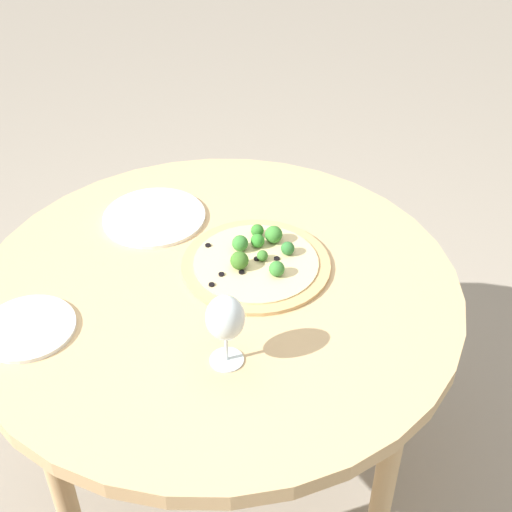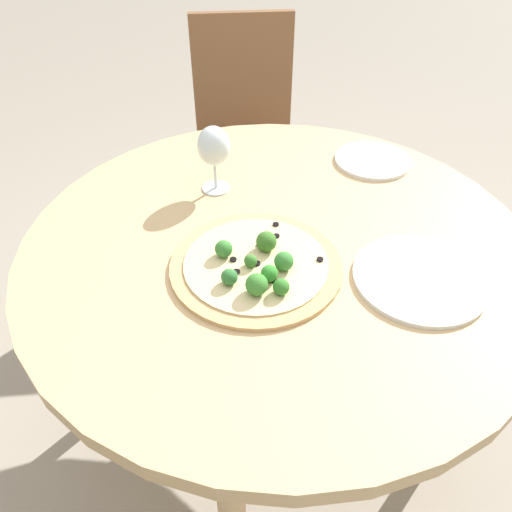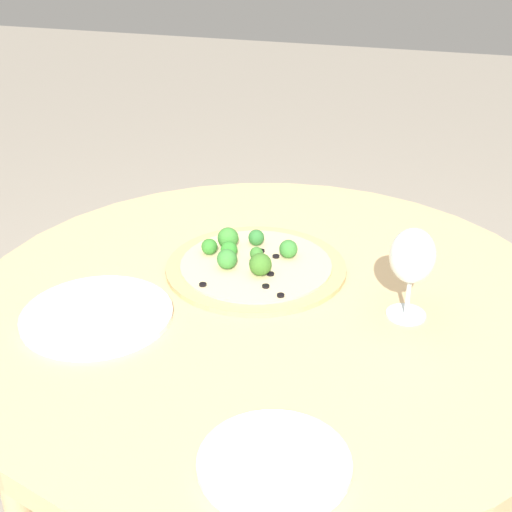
# 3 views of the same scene
# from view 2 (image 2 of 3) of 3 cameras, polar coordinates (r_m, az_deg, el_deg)

# --- Properties ---
(ground_plane) EXTENTS (12.00, 12.00, 0.00)m
(ground_plane) POSITION_cam_2_polar(r_m,az_deg,el_deg) (1.67, 1.73, -18.33)
(ground_plane) COLOR gray
(dining_table) EXTENTS (1.13, 1.13, 0.75)m
(dining_table) POSITION_cam_2_polar(r_m,az_deg,el_deg) (1.15, 2.39, -0.43)
(dining_table) COLOR tan
(dining_table) RESTS_ON ground_plane
(chair) EXTENTS (0.54, 0.54, 0.95)m
(chair) POSITION_cam_2_polar(r_m,az_deg,el_deg) (2.02, -1.19, 12.78)
(chair) COLOR brown
(chair) RESTS_ON ground_plane
(pizza) EXTENTS (0.36, 0.36, 0.06)m
(pizza) POSITION_cam_2_polar(r_m,az_deg,el_deg) (1.02, 0.08, -0.99)
(pizza) COLOR tan
(pizza) RESTS_ON dining_table
(wine_glass) EXTENTS (0.08, 0.08, 0.17)m
(wine_glass) POSITION_cam_2_polar(r_m,az_deg,el_deg) (1.21, -4.86, 12.24)
(wine_glass) COLOR silver
(wine_glass) RESTS_ON dining_table
(plate_near) EXTENTS (0.20, 0.20, 0.01)m
(plate_near) POSITION_cam_2_polar(r_m,az_deg,el_deg) (1.41, 13.17, 10.60)
(plate_near) COLOR silver
(plate_near) RESTS_ON dining_table
(plate_far) EXTENTS (0.27, 0.27, 0.01)m
(plate_far) POSITION_cam_2_polar(r_m,az_deg,el_deg) (1.05, 18.17, -2.44)
(plate_far) COLOR silver
(plate_far) RESTS_ON dining_table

